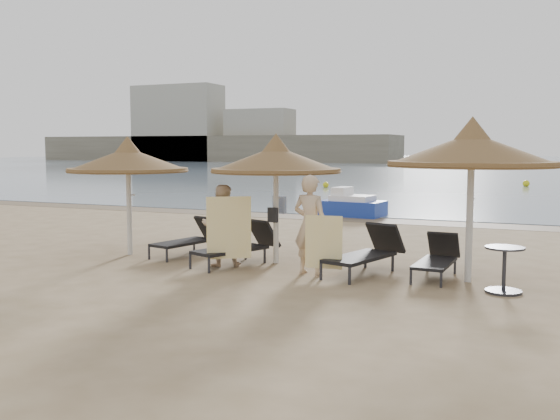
% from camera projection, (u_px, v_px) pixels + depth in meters
% --- Properties ---
extents(ground, '(160.00, 160.00, 0.00)m').
position_uv_depth(ground, '(265.00, 277.00, 11.44)').
color(ground, '#9E8765').
rests_on(ground, ground).
extents(sea, '(200.00, 140.00, 0.03)m').
position_uv_depth(sea, '(509.00, 164.00, 84.61)').
color(sea, slate).
rests_on(sea, ground).
extents(wet_sand_strip, '(200.00, 1.60, 0.01)m').
position_uv_depth(wet_sand_strip, '(386.00, 221.00, 20.04)').
color(wet_sand_strip, brown).
rests_on(wet_sand_strip, ground).
extents(far_shore, '(150.00, 54.80, 12.00)m').
position_uv_depth(far_shore, '(329.00, 143.00, 92.14)').
color(far_shore, '#746D5B').
rests_on(far_shore, ground).
extents(palapa_left, '(2.63, 2.63, 2.61)m').
position_uv_depth(palapa_left, '(128.00, 160.00, 13.57)').
color(palapa_left, silver).
rests_on(palapa_left, ground).
extents(palapa_center, '(2.67, 2.67, 2.64)m').
position_uv_depth(palapa_center, '(276.00, 160.00, 12.57)').
color(palapa_center, silver).
rests_on(palapa_center, ground).
extents(palapa_right, '(2.93, 2.93, 2.90)m').
position_uv_depth(palapa_right, '(472.00, 151.00, 10.77)').
color(palapa_right, silver).
rests_on(palapa_right, ground).
extents(lounger_far_left, '(0.99, 1.88, 0.80)m').
position_uv_depth(lounger_far_left, '(191.00, 238.00, 13.75)').
color(lounger_far_left, '#292A31').
rests_on(lounger_far_left, ground).
extents(lounger_near_left, '(1.30, 2.03, 0.87)m').
position_uv_depth(lounger_near_left, '(240.00, 245.00, 12.65)').
color(lounger_near_left, '#292A31').
rests_on(lounger_near_left, ground).
extents(lounger_near_right, '(1.19, 2.11, 0.90)m').
position_uv_depth(lounger_near_right, '(367.00, 252.00, 11.75)').
color(lounger_near_right, '#292A31').
rests_on(lounger_near_right, ground).
extents(lounger_far_right, '(0.65, 1.74, 0.77)m').
position_uv_depth(lounger_far_right, '(437.00, 258.00, 11.44)').
color(lounger_far_right, '#292A31').
rests_on(lounger_far_right, ground).
extents(side_table, '(0.63, 0.63, 0.76)m').
position_uv_depth(side_table, '(504.00, 271.00, 10.15)').
color(side_table, '#292A31').
rests_on(side_table, ground).
extents(person_left, '(1.03, 0.89, 1.89)m').
position_uv_depth(person_left, '(222.00, 219.00, 12.37)').
color(person_left, '#CDAD89').
rests_on(person_left, ground).
extents(person_right, '(1.08, 0.79, 2.17)m').
position_uv_depth(person_right, '(310.00, 217.00, 11.52)').
color(person_right, '#CDAD89').
rests_on(person_right, ground).
extents(towel_left, '(0.72, 0.50, 1.20)m').
position_uv_depth(towel_left, '(229.00, 228.00, 11.92)').
color(towel_left, yellow).
rests_on(towel_left, ground).
extents(towel_right, '(0.69, 0.09, 0.96)m').
position_uv_depth(towel_right, '(324.00, 242.00, 11.20)').
color(towel_right, yellow).
rests_on(towel_right, ground).
extents(bag_patterned, '(0.30, 0.14, 0.36)m').
position_uv_depth(bag_patterned, '(280.00, 205.00, 12.83)').
color(bag_patterned, silver).
rests_on(bag_patterned, ground).
extents(bag_dark, '(0.21, 0.08, 0.30)m').
position_uv_depth(bag_dark, '(273.00, 215.00, 12.54)').
color(bag_dark, black).
rests_on(bag_dark, ground).
extents(pedal_boat, '(2.25, 1.50, 0.98)m').
position_uv_depth(pedal_boat, '(352.00, 205.00, 21.36)').
color(pedal_boat, '#1B369E').
rests_on(pedal_boat, ground).
extents(buoy_left, '(0.35, 0.35, 0.35)m').
position_uv_depth(buoy_left, '(326.00, 185.00, 35.84)').
color(buoy_left, yellow).
rests_on(buoy_left, ground).
extents(buoy_mid, '(0.40, 0.40, 0.40)m').
position_uv_depth(buoy_mid, '(526.00, 183.00, 36.70)').
color(buoy_mid, yellow).
rests_on(buoy_mid, ground).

